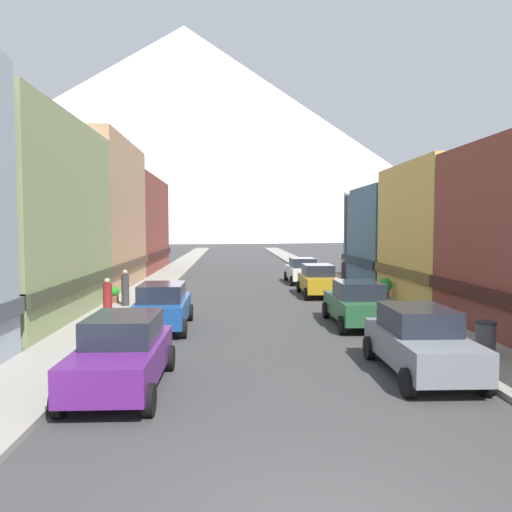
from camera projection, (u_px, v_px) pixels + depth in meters
sidewalk_left at (169, 274)px, 40.85m from camera, size 2.50×100.00×0.15m
sidewalk_right at (319, 273)px, 41.50m from camera, size 2.50×100.00×0.15m
storefront_left_2 at (66, 218)px, 31.17m from camera, size 8.38×10.75×9.32m
storefront_left_3 at (122, 227)px, 43.58m from camera, size 6.81×13.76×8.23m
storefront_right_2 at (469, 236)px, 25.42m from camera, size 7.38×8.06×7.16m
storefront_right_3 at (411, 238)px, 34.06m from camera, size 7.73×8.38×6.59m
car_left_0 at (122, 353)px, 11.86m from camera, size 2.09×4.42×1.78m
car_left_1 at (163, 306)px, 18.93m from camera, size 2.10×4.42×1.78m
car_right_0 at (420, 341)px, 13.08m from camera, size 2.11×4.42×1.78m
car_right_1 at (357, 303)px, 19.61m from camera, size 2.11×4.42×1.78m
car_right_2 at (318, 280)px, 28.21m from camera, size 2.12×4.43×1.78m
car_right_3 at (302, 270)px, 34.59m from camera, size 2.10×4.42×1.78m
trash_bin_right at (486, 337)px, 14.66m from camera, size 0.59×0.59×0.98m
potted_plant_0 at (385, 286)px, 26.23m from camera, size 0.73×0.73×1.07m
potted_plant_1 at (114, 294)px, 24.71m from camera, size 0.49×0.49×0.80m
pedestrian_0 at (108, 300)px, 20.30m from camera, size 0.36×0.36×1.68m
pedestrian_1 at (344, 273)px, 32.47m from camera, size 0.36×0.36×1.69m
pedestrian_2 at (125, 289)px, 23.73m from camera, size 0.36×0.36×1.73m
streetlamp_right at (346, 226)px, 27.98m from camera, size 0.36×0.36×5.86m
mountain_backdrop at (185, 131)px, 261.05m from camera, size 302.16×302.16×108.99m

